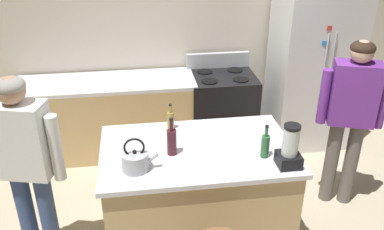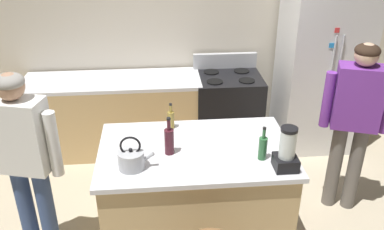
{
  "view_description": "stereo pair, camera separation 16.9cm",
  "coord_description": "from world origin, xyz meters",
  "px_view_note": "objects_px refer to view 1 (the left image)",
  "views": [
    {
      "loc": [
        -0.45,
        -2.82,
        2.66
      ],
      "look_at": [
        0.0,
        0.3,
        1.05
      ],
      "focal_mm": 38.75,
      "sensor_mm": 36.0,
      "label": 1
    },
    {
      "loc": [
        -0.28,
        -2.84,
        2.66
      ],
      "look_at": [
        0.0,
        0.3,
        1.05
      ],
      "focal_mm": 38.75,
      "sensor_mm": 36.0,
      "label": 2
    }
  ],
  "objects_px": {
    "kitchen_island": "(197,193)",
    "blender_appliance": "(290,149)",
    "refrigerator": "(312,68)",
    "bottle_wine": "(172,141)",
    "person_by_sink_right": "(351,110)",
    "person_by_island_left": "(25,159)",
    "bottle_olive_oil": "(265,145)",
    "stove_range": "(221,110)",
    "bottle_vinegar": "(171,120)",
    "tea_kettle": "(135,160)"
  },
  "relations": [
    {
      "from": "refrigerator",
      "to": "blender_appliance",
      "type": "relative_size",
      "value": 5.53
    },
    {
      "from": "refrigerator",
      "to": "stove_range",
      "type": "height_order",
      "value": "refrigerator"
    },
    {
      "from": "person_by_sink_right",
      "to": "bottle_wine",
      "type": "height_order",
      "value": "person_by_sink_right"
    },
    {
      "from": "kitchen_island",
      "to": "tea_kettle",
      "type": "bearing_deg",
      "value": -155.11
    },
    {
      "from": "stove_range",
      "to": "blender_appliance",
      "type": "height_order",
      "value": "blender_appliance"
    },
    {
      "from": "kitchen_island",
      "to": "blender_appliance",
      "type": "height_order",
      "value": "blender_appliance"
    },
    {
      "from": "stove_range",
      "to": "bottle_olive_oil",
      "type": "xyz_separation_m",
      "value": [
        -0.03,
        -1.72,
        0.54
      ]
    },
    {
      "from": "bottle_wine",
      "to": "blender_appliance",
      "type": "bearing_deg",
      "value": -18.65
    },
    {
      "from": "stove_range",
      "to": "person_by_sink_right",
      "type": "distance_m",
      "value": 1.63
    },
    {
      "from": "person_by_island_left",
      "to": "blender_appliance",
      "type": "bearing_deg",
      "value": -6.8
    },
    {
      "from": "refrigerator",
      "to": "person_by_island_left",
      "type": "height_order",
      "value": "refrigerator"
    },
    {
      "from": "bottle_wine",
      "to": "bottle_olive_oil",
      "type": "bearing_deg",
      "value": -11.34
    },
    {
      "from": "kitchen_island",
      "to": "blender_appliance",
      "type": "relative_size",
      "value": 4.53
    },
    {
      "from": "bottle_wine",
      "to": "tea_kettle",
      "type": "height_order",
      "value": "bottle_wine"
    },
    {
      "from": "refrigerator",
      "to": "bottle_olive_oil",
      "type": "height_order",
      "value": "refrigerator"
    },
    {
      "from": "bottle_vinegar",
      "to": "tea_kettle",
      "type": "distance_m",
      "value": 0.67
    },
    {
      "from": "kitchen_island",
      "to": "person_by_sink_right",
      "type": "relative_size",
      "value": 0.94
    },
    {
      "from": "kitchen_island",
      "to": "person_by_sink_right",
      "type": "xyz_separation_m",
      "value": [
        1.45,
        0.29,
        0.55
      ]
    },
    {
      "from": "bottle_vinegar",
      "to": "bottle_wine",
      "type": "xyz_separation_m",
      "value": [
        -0.03,
        -0.42,
        0.03
      ]
    },
    {
      "from": "kitchen_island",
      "to": "person_by_sink_right",
      "type": "bearing_deg",
      "value": 11.39
    },
    {
      "from": "person_by_sink_right",
      "to": "bottle_olive_oil",
      "type": "relative_size",
      "value": 5.98
    },
    {
      "from": "blender_appliance",
      "to": "person_by_island_left",
      "type": "bearing_deg",
      "value": 173.2
    },
    {
      "from": "person_by_sink_right",
      "to": "bottle_wine",
      "type": "relative_size",
      "value": 5.23
    },
    {
      "from": "bottle_wine",
      "to": "refrigerator",
      "type": "bearing_deg",
      "value": 40.68
    },
    {
      "from": "person_by_sink_right",
      "to": "blender_appliance",
      "type": "xyz_separation_m",
      "value": [
        -0.81,
        -0.63,
        0.05
      ]
    },
    {
      "from": "person_by_island_left",
      "to": "kitchen_island",
      "type": "bearing_deg",
      "value": 4.8
    },
    {
      "from": "stove_range",
      "to": "person_by_island_left",
      "type": "relative_size",
      "value": 0.66
    },
    {
      "from": "refrigerator",
      "to": "person_by_island_left",
      "type": "relative_size",
      "value": 1.16
    },
    {
      "from": "refrigerator",
      "to": "bottle_wine",
      "type": "distance_m",
      "value": 2.38
    },
    {
      "from": "bottle_olive_oil",
      "to": "bottle_vinegar",
      "type": "height_order",
      "value": "bottle_olive_oil"
    },
    {
      "from": "person_by_island_left",
      "to": "refrigerator",
      "type": "bearing_deg",
      "value": 29.05
    },
    {
      "from": "refrigerator",
      "to": "stove_range",
      "type": "distance_m",
      "value": 1.17
    },
    {
      "from": "bottle_wine",
      "to": "stove_range",
      "type": "bearing_deg",
      "value": 64.88
    },
    {
      "from": "blender_appliance",
      "to": "bottle_vinegar",
      "type": "relative_size",
      "value": 1.46
    },
    {
      "from": "bottle_olive_oil",
      "to": "tea_kettle",
      "type": "relative_size",
      "value": 1.0
    },
    {
      "from": "person_by_island_left",
      "to": "bottle_vinegar",
      "type": "relative_size",
      "value": 6.95
    },
    {
      "from": "bottle_olive_oil",
      "to": "bottle_wine",
      "type": "distance_m",
      "value": 0.72
    },
    {
      "from": "refrigerator",
      "to": "person_by_sink_right",
      "type": "bearing_deg",
      "value": -96.8
    },
    {
      "from": "stove_range",
      "to": "bottle_wine",
      "type": "bearing_deg",
      "value": -115.12
    },
    {
      "from": "bottle_olive_oil",
      "to": "bottle_wine",
      "type": "xyz_separation_m",
      "value": [
        -0.71,
        0.14,
        0.02
      ]
    },
    {
      "from": "bottle_olive_oil",
      "to": "bottle_vinegar",
      "type": "distance_m",
      "value": 0.88
    },
    {
      "from": "person_by_island_left",
      "to": "bottle_wine",
      "type": "bearing_deg",
      "value": 2.92
    },
    {
      "from": "person_by_sink_right",
      "to": "bottle_olive_oil",
      "type": "bearing_deg",
      "value": -152.87
    },
    {
      "from": "bottle_vinegar",
      "to": "tea_kettle",
      "type": "height_order",
      "value": "tea_kettle"
    },
    {
      "from": "stove_range",
      "to": "bottle_vinegar",
      "type": "height_order",
      "value": "bottle_vinegar"
    },
    {
      "from": "person_by_island_left",
      "to": "bottle_olive_oil",
      "type": "distance_m",
      "value": 1.8
    },
    {
      "from": "kitchen_island",
      "to": "blender_appliance",
      "type": "distance_m",
      "value": 0.94
    },
    {
      "from": "person_by_island_left",
      "to": "bottle_wine",
      "type": "relative_size",
      "value": 5.19
    },
    {
      "from": "refrigerator",
      "to": "bottle_vinegar",
      "type": "bearing_deg",
      "value": -147.38
    },
    {
      "from": "kitchen_island",
      "to": "stove_range",
      "type": "height_order",
      "value": "stove_range"
    }
  ]
}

